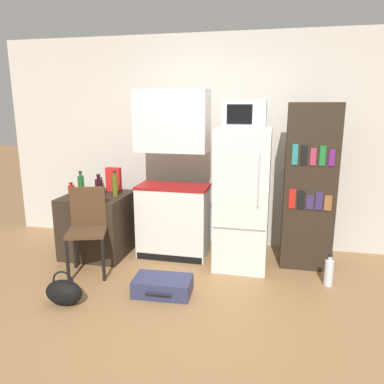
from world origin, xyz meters
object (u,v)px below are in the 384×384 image
Objects in this scene: microwave at (245,114)px; bottle_green_tall at (81,184)px; side_table at (98,224)px; bowl at (95,191)px; kitchen_hutch at (173,182)px; bookshelf at (309,187)px; bottle_clear_short at (101,185)px; bottle_amber_beer at (102,190)px; cereal_box at (114,179)px; bottle_wine_dark at (99,187)px; chair at (88,223)px; suitcase_large_flat at (163,286)px; refrigerator at (242,199)px; water_bottle_front at (329,272)px; bottle_olive_oil at (115,186)px; handbag at (64,292)px; bottle_ketchup_red at (71,190)px.

bottle_green_tall is (-2.00, 0.02, -0.86)m from microwave.
bowl is (-0.08, 0.13, 0.39)m from side_table.
kitchen_hutch is 1.57m from bookshelf.
bottle_clear_short is 0.21m from bottle_amber_beer.
cereal_box is (0.06, 0.21, 0.09)m from bottle_amber_beer.
chair is at bearing -80.89° from bottle_wine_dark.
bowl reaches higher than suitcase_large_flat.
kitchen_hutch reaches higher than refrigerator.
kitchen_hutch is 1.17m from bottle_green_tall.
microwave is at bearing -105.48° from refrigerator.
water_bottle_front is (2.65, -0.33, -0.66)m from bottle_amber_beer.
bookshelf reaches higher than bottle_olive_oil.
bowl is at bearing 177.52° from microwave.
handbag is at bearing -78.36° from side_table.
bottle_green_tall is 0.75m from chair.
bowl is 0.70m from chair.
refrigerator reaches higher than suitcase_large_flat.
bottle_ketchup_red is 0.66m from chair.
bottle_ketchup_red is at bearing 175.82° from water_bottle_front.
microwave is 2.18m from bottle_green_tall.
water_bottle_front is at bearing 21.00° from handbag.
cereal_box is 1.67m from suitcase_large_flat.
bottle_wine_dark is 0.19m from bottle_olive_oil.
bottle_clear_short is 0.48× the size of handbag.
handbag is (-1.52, -1.28, -0.67)m from refrigerator.
handbag is at bearing -139.88° from refrigerator.
kitchen_hutch is 7.41× the size of bottle_wine_dark.
bookshelf is 2.73m from bottle_green_tall.
bottle_wine_dark reaches higher than handbag.
cereal_box is (0.05, 0.31, 0.04)m from bottle_wine_dark.
microwave is 2.26m from bottle_ketchup_red.
side_table is 1.09m from kitchen_hutch.
microwave is 0.24× the size of bookshelf.
bottle_ketchup_red is 0.16× the size of chair.
cereal_box is (0.16, 0.03, 0.08)m from bottle_clear_short.
refrigerator is 1.71m from bottle_wine_dark.
bottle_amber_beer is at bearing -176.50° from bookshelf.
refrigerator is 4.39× the size of handbag.
refrigerator is 1.67m from cereal_box.
bottle_clear_short reaches higher than bowl.
kitchen_hutch is at bearing 9.27° from side_table.
bottle_amber_beer is 0.92× the size of bottle_ketchup_red.
bottle_wine_dark is at bearing 80.23° from chair.
bottle_amber_beer is 0.24m from cereal_box.
bottle_olive_oil reaches higher than bottle_clear_short.
bottle_olive_oil is 2.57m from water_bottle_front.
bookshelf reaches higher than side_table.
bottle_amber_beer is 2.75m from water_bottle_front.
bottle_green_tall is (-0.29, 0.02, 0.05)m from bottle_amber_beer.
bookshelf is at bearing -1.45° from cereal_box.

